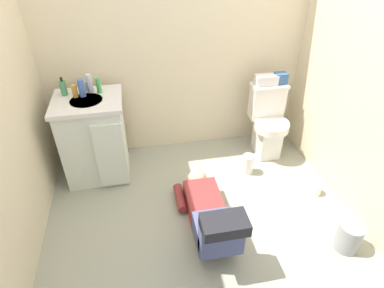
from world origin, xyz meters
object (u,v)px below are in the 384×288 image
at_px(faucet, 86,87).
at_px(bottle_blue, 82,88).
at_px(person_plumber, 210,215).
at_px(bottle_green, 99,86).
at_px(toilet_paper_roll, 315,189).
at_px(tissue_box, 266,80).
at_px(bottle_clear, 90,83).
at_px(bottle_amber, 75,91).
at_px(soap_dispenser, 63,88).
at_px(toiletry_bag, 280,78).
at_px(toilet, 268,122).
at_px(vanity_cabinet, 95,138).
at_px(paper_towel_roll, 248,164).
at_px(trash_can, 349,237).

bearing_deg(faucet, bottle_blue, -111.82).
xyz_separation_m(person_plumber, bottle_green, (-0.79, 1.03, 0.71)).
bearing_deg(toilet_paper_roll, tissue_box, 108.02).
bearing_deg(bottle_clear, bottle_green, -22.40).
bearing_deg(faucet, bottle_amber, -139.27).
height_order(person_plumber, tissue_box, tissue_box).
bearing_deg(bottle_green, soap_dispenser, 177.12).
relative_size(person_plumber, toiletry_bag, 8.59).
xyz_separation_m(bottle_amber, bottle_blue, (0.06, 0.00, 0.02)).
relative_size(person_plumber, bottle_green, 7.68).
xyz_separation_m(toilet, bottle_blue, (-1.77, 0.03, 0.53)).
relative_size(person_plumber, tissue_box, 4.84).
distance_m(vanity_cabinet, bottle_green, 0.50).
xyz_separation_m(toiletry_bag, bottle_green, (-1.74, -0.02, 0.08)).
bearing_deg(paper_towel_roll, soap_dispenser, 166.17).
distance_m(toilet, paper_towel_roll, 0.51).
bearing_deg(soap_dispenser, person_plumber, -43.68).
xyz_separation_m(toilet, person_plumber, (-0.85, -0.96, -0.19)).
bearing_deg(toilet_paper_roll, bottle_blue, 159.27).
bearing_deg(bottle_clear, trash_can, -37.34).
bearing_deg(person_plumber, soap_dispenser, 136.32).
bearing_deg(vanity_cabinet, toilet_paper_roll, -19.20).
bearing_deg(person_plumber, bottle_blue, 133.29).
bearing_deg(paper_towel_roll, tissue_box, 58.12).
bearing_deg(trash_can, person_plumber, 159.84).
bearing_deg(bottle_blue, bottle_clear, 46.67).
bearing_deg(toiletry_bag, tissue_box, 180.00).
xyz_separation_m(toilet, toiletry_bag, (0.10, 0.09, 0.44)).
height_order(toilet, faucet, faucet).
height_order(person_plumber, toiletry_bag, toiletry_bag).
relative_size(bottle_clear, toilet_paper_roll, 1.52).
bearing_deg(soap_dispenser, paper_towel_roll, -13.83).
bearing_deg(bottle_blue, vanity_cabinet, -65.30).
xyz_separation_m(tissue_box, bottle_clear, (-1.66, 0.01, 0.10)).
height_order(toiletry_bag, bottle_amber, bottle_amber).
distance_m(bottle_blue, bottle_green, 0.15).
xyz_separation_m(faucet, bottle_blue, (-0.03, -0.07, 0.03)).
bearing_deg(toilet, toiletry_bag, 40.77).
bearing_deg(vanity_cabinet, tissue_box, 4.50).
bearing_deg(vanity_cabinet, toilet, 1.41).
bearing_deg(toilet_paper_roll, soap_dispenser, 159.42).
relative_size(vanity_cabinet, toiletry_bag, 6.61).
distance_m(tissue_box, bottle_green, 1.59).
xyz_separation_m(vanity_cabinet, trash_can, (1.90, -1.28, -0.30)).
xyz_separation_m(faucet, person_plumber, (0.90, -1.06, -0.69)).
xyz_separation_m(vanity_cabinet, bottle_green, (0.11, 0.11, 0.47)).
xyz_separation_m(bottle_blue, trash_can, (1.93, -1.36, -0.78)).
bearing_deg(toiletry_bag, person_plumber, -132.20).
xyz_separation_m(faucet, paper_towel_roll, (1.44, -0.42, -0.77)).
bearing_deg(bottle_green, trash_can, -37.86).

